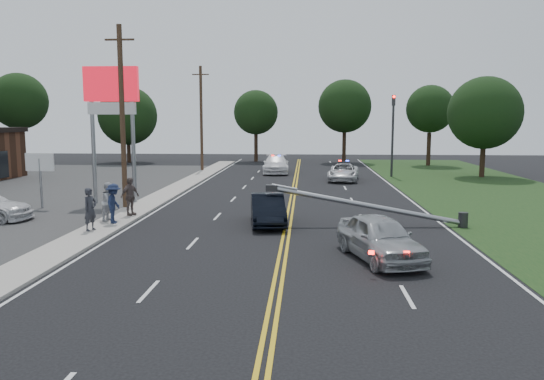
# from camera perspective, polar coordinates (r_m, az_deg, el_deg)

# --- Properties ---
(ground) EXTENTS (120.00, 120.00, 0.00)m
(ground) POSITION_cam_1_polar(r_m,az_deg,el_deg) (17.31, 0.81, -9.01)
(ground) COLOR black
(ground) RESTS_ON ground
(sidewalk) EXTENTS (1.80, 70.00, 0.12)m
(sidewalk) POSITION_cam_1_polar(r_m,az_deg,el_deg) (28.55, -15.26, -2.55)
(sidewalk) COLOR #9E988F
(sidewalk) RESTS_ON ground
(centerline_yellow) EXTENTS (0.36, 80.00, 0.00)m
(centerline_yellow) POSITION_cam_1_polar(r_m,az_deg,el_deg) (27.04, 1.86, -2.94)
(centerline_yellow) COLOR gold
(centerline_yellow) RESTS_ON ground
(pylon_sign) EXTENTS (3.20, 0.35, 8.00)m
(pylon_sign) POSITION_cam_1_polar(r_m,az_deg,el_deg) (32.62, -16.87, 9.10)
(pylon_sign) COLOR gray
(pylon_sign) RESTS_ON ground
(small_sign) EXTENTS (1.60, 0.14, 3.10)m
(small_sign) POSITION_cam_1_polar(r_m,az_deg,el_deg) (32.29, -23.69, 2.30)
(small_sign) COLOR gray
(small_sign) RESTS_ON ground
(traffic_signal) EXTENTS (0.28, 0.41, 7.05)m
(traffic_signal) POSITION_cam_1_polar(r_m,az_deg,el_deg) (47.17, 12.87, 6.48)
(traffic_signal) COLOR #2D2D30
(traffic_signal) RESTS_ON ground
(fallen_streetlight) EXTENTS (9.36, 0.44, 1.91)m
(fallen_streetlight) POSITION_cam_1_polar(r_m,az_deg,el_deg) (25.13, 11.32, -1.79)
(fallen_streetlight) COLOR #2D2D30
(fallen_streetlight) RESTS_ON ground
(utility_pole_mid) EXTENTS (1.60, 0.28, 10.00)m
(utility_pole_mid) POSITION_cam_1_polar(r_m,az_deg,el_deg) (30.28, -15.80, 7.55)
(utility_pole_mid) COLOR #382619
(utility_pole_mid) RESTS_ON ground
(utility_pole_far) EXTENTS (1.60, 0.28, 10.00)m
(utility_pole_far) POSITION_cam_1_polar(r_m,az_deg,el_deg) (51.56, -7.62, 7.66)
(utility_pole_far) COLOR #382619
(utility_pole_far) RESTS_ON ground
(tree_4) EXTENTS (6.16, 6.16, 10.07)m
(tree_4) POSITION_cam_1_polar(r_m,az_deg,el_deg) (65.53, -25.56, 8.61)
(tree_4) COLOR black
(tree_4) RESTS_ON ground
(tree_5) EXTENTS (6.73, 6.73, 8.77)m
(tree_5) POSITION_cam_1_polar(r_m,az_deg,el_deg) (63.87, -15.27, 7.71)
(tree_5) COLOR black
(tree_5) RESTS_ON ground
(tree_6) EXTENTS (5.23, 5.23, 8.43)m
(tree_6) POSITION_cam_1_polar(r_m,az_deg,el_deg) (63.18, -1.75, 8.33)
(tree_6) COLOR black
(tree_6) RESTS_ON ground
(tree_7) EXTENTS (6.10, 6.10, 9.54)m
(tree_7) POSITION_cam_1_polar(r_m,az_deg,el_deg) (62.21, 7.84, 8.91)
(tree_7) COLOR black
(tree_7) RESTS_ON ground
(tree_8) EXTENTS (5.11, 5.11, 8.66)m
(tree_8) POSITION_cam_1_polar(r_m,az_deg,el_deg) (60.08, 16.65, 8.34)
(tree_8) COLOR black
(tree_8) RESTS_ON ground
(tree_9) EXTENTS (6.20, 6.20, 8.63)m
(tree_9) POSITION_cam_1_polar(r_m,az_deg,el_deg) (49.25, 21.92, 7.70)
(tree_9) COLOR black
(tree_9) RESTS_ON ground
(crashed_sedan) EXTENTS (2.08, 4.55, 1.45)m
(crashed_sedan) POSITION_cam_1_polar(r_m,az_deg,el_deg) (25.10, -0.46, -2.11)
(crashed_sedan) COLOR black
(crashed_sedan) RESTS_ON ground
(waiting_sedan) EXTENTS (3.14, 5.01, 1.59)m
(waiting_sedan) POSITION_cam_1_polar(r_m,az_deg,el_deg) (19.22, 11.52, -5.05)
(waiting_sedan) COLOR #A3A6AB
(waiting_sedan) RESTS_ON ground
(emergency_a) EXTENTS (2.94, 5.27, 1.39)m
(emergency_a) POSITION_cam_1_polar(r_m,az_deg,el_deg) (43.55, 7.69, 1.90)
(emergency_a) COLOR silver
(emergency_a) RESTS_ON ground
(emergency_b) EXTENTS (2.54, 5.78, 1.65)m
(emergency_b) POSITION_cam_1_polar(r_m,az_deg,el_deg) (49.35, 0.43, 2.78)
(emergency_b) COLOR silver
(emergency_b) RESTS_ON ground
(bystander_a) EXTENTS (0.67, 0.80, 1.88)m
(bystander_a) POSITION_cam_1_polar(r_m,az_deg,el_deg) (24.48, -18.97, -1.97)
(bystander_a) COLOR #282A30
(bystander_a) RESTS_ON sidewalk
(bystander_b) EXTENTS (0.82, 0.99, 1.85)m
(bystander_b) POSITION_cam_1_polar(r_m,az_deg,el_deg) (26.58, -17.11, -1.20)
(bystander_b) COLOR #B4B4B9
(bystander_b) RESTS_ON sidewalk
(bystander_c) EXTENTS (0.76, 1.24, 1.87)m
(bystander_c) POSITION_cam_1_polar(r_m,az_deg,el_deg) (25.88, -16.65, -1.39)
(bystander_c) COLOR #1A2341
(bystander_c) RESTS_ON sidewalk
(bystander_d) EXTENTS (0.98, 1.22, 1.93)m
(bystander_d) POSITION_cam_1_polar(r_m,az_deg,el_deg) (27.78, -15.04, -0.67)
(bystander_d) COLOR #5F504C
(bystander_d) RESTS_ON sidewalk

